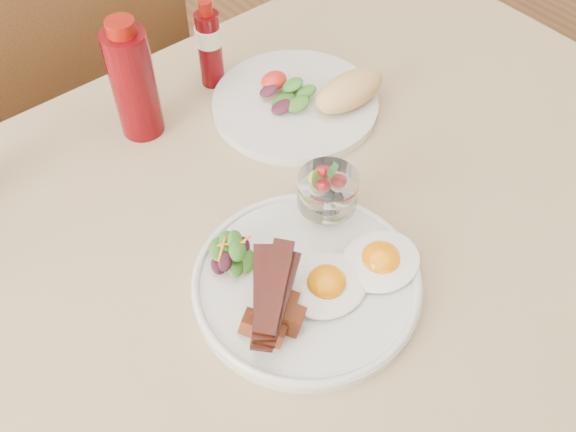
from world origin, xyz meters
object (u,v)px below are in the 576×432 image
at_px(main_plate, 307,283).
at_px(fruit_cup, 328,191).
at_px(second_plate, 308,99).
at_px(ketchup_bottle, 133,82).
at_px(table, 279,274).
at_px(chair_far, 81,109).
at_px(hot_sauce_bottle, 209,45).

height_order(main_plate, fruit_cup, fruit_cup).
distance_m(second_plate, ketchup_bottle, 0.26).
distance_m(table, fruit_cup, 0.16).
bearing_deg(chair_far, table, -90.00).
bearing_deg(table, second_plate, 40.81).
bearing_deg(main_plate, chair_far, 88.19).
height_order(fruit_cup, hot_sauce_bottle, hot_sauce_bottle).
distance_m(chair_far, fruit_cup, 0.74).
height_order(table, second_plate, second_plate).
relative_size(table, chair_far, 1.43).
height_order(ketchup_bottle, hot_sauce_bottle, ketchup_bottle).
distance_m(main_plate, second_plate, 0.33).
xyz_separation_m(chair_far, second_plate, (0.19, -0.50, 0.24)).
bearing_deg(table, main_plate, -105.59).
xyz_separation_m(fruit_cup, hot_sauce_bottle, (0.05, 0.33, 0.01)).
distance_m(table, main_plate, 0.13).
bearing_deg(chair_far, hot_sauce_bottle, -71.45).
bearing_deg(second_plate, table, -139.19).
relative_size(table, second_plate, 5.16).
bearing_deg(chair_far, ketchup_bottle, -94.29).
relative_size(chair_far, fruit_cup, 11.85).
height_order(chair_far, ketchup_bottle, ketchup_bottle).
xyz_separation_m(chair_far, hot_sauce_bottle, (0.12, -0.35, 0.30)).
height_order(main_plate, ketchup_bottle, ketchup_bottle).
distance_m(chair_far, second_plate, 0.59).
height_order(chair_far, fruit_cup, chair_far).
distance_m(table, ketchup_bottle, 0.34).
bearing_deg(chair_far, second_plate, -68.68).
height_order(fruit_cup, second_plate, fruit_cup).
bearing_deg(fruit_cup, main_plate, -143.98).
bearing_deg(second_plate, hot_sauce_bottle, 117.57).
relative_size(chair_far, second_plate, 3.61).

